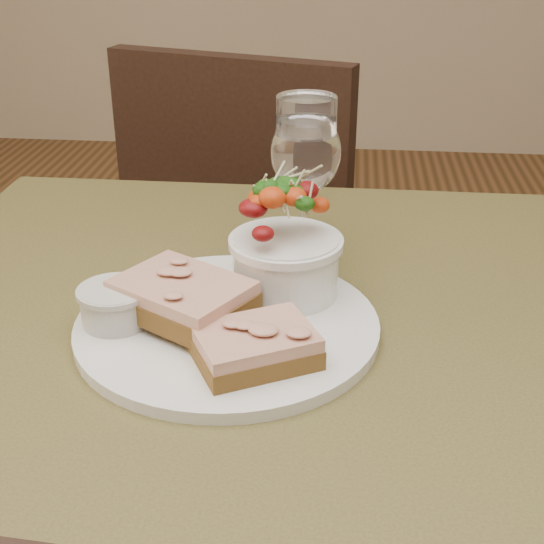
# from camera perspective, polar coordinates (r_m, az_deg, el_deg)

# --- Properties ---
(cafe_table) EXTENTS (0.80, 0.80, 0.75)m
(cafe_table) POSITION_cam_1_polar(r_m,az_deg,el_deg) (0.79, -1.31, -10.52)
(cafe_table) COLOR #493D1F
(cafe_table) RESTS_ON ground
(chair_far) EXTENTS (0.52, 0.52, 0.90)m
(chair_far) POSITION_cam_1_polar(r_m,az_deg,el_deg) (1.60, -0.18, -4.68)
(chair_far) COLOR black
(chair_far) RESTS_ON ground
(dinner_plate) EXTENTS (0.29, 0.29, 0.01)m
(dinner_plate) POSITION_cam_1_polar(r_m,az_deg,el_deg) (0.73, -3.38, -4.06)
(dinner_plate) COLOR white
(dinner_plate) RESTS_ON cafe_table
(sandwich_front) EXTENTS (0.12, 0.11, 0.03)m
(sandwich_front) POSITION_cam_1_polar(r_m,az_deg,el_deg) (0.66, -1.27, -5.58)
(sandwich_front) COLOR #4F3115
(sandwich_front) RESTS_ON dinner_plate
(sandwich_back) EXTENTS (0.15, 0.14, 0.03)m
(sandwich_back) POSITION_cam_1_polar(r_m,az_deg,el_deg) (0.72, -6.74, -1.89)
(sandwich_back) COLOR #4F3115
(sandwich_back) RESTS_ON dinner_plate
(ramekin) EXTENTS (0.06, 0.06, 0.04)m
(ramekin) POSITION_cam_1_polar(r_m,az_deg,el_deg) (0.73, -11.73, -2.34)
(ramekin) COLOR beige
(ramekin) RESTS_ON dinner_plate
(salad_bowl) EXTENTS (0.11, 0.11, 0.13)m
(salad_bowl) POSITION_cam_1_polar(r_m,az_deg,el_deg) (0.75, 1.06, 2.47)
(salad_bowl) COLOR white
(salad_bowl) RESTS_ON dinner_plate
(garnish) EXTENTS (0.05, 0.04, 0.02)m
(garnish) POSITION_cam_1_polar(r_m,az_deg,el_deg) (0.80, -7.05, -0.18)
(garnish) COLOR #133509
(garnish) RESTS_ON dinner_plate
(wine_glass) EXTENTS (0.08, 0.08, 0.18)m
(wine_glass) POSITION_cam_1_polar(r_m,az_deg,el_deg) (0.82, 2.55, 8.64)
(wine_glass) COLOR white
(wine_glass) RESTS_ON cafe_table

